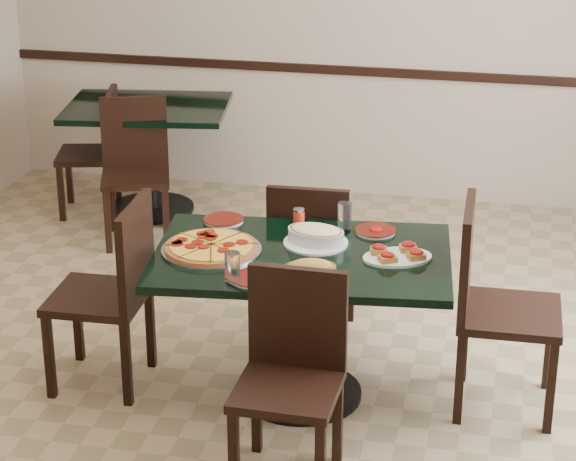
% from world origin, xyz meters
% --- Properties ---
extents(floor, '(5.50, 5.50, 0.00)m').
position_xyz_m(floor, '(0.00, 0.00, 0.00)').
color(floor, '#8F7752').
rests_on(floor, ground).
extents(room_shell, '(5.50, 5.50, 5.50)m').
position_xyz_m(room_shell, '(1.02, 1.73, 1.17)').
color(room_shell, white).
rests_on(room_shell, floor).
extents(main_table, '(1.45, 1.02, 0.75)m').
position_xyz_m(main_table, '(0.19, -0.12, 0.57)').
color(main_table, black).
rests_on(main_table, floor).
extents(back_table, '(1.17, 0.92, 0.75)m').
position_xyz_m(back_table, '(-1.32, 2.11, 0.52)').
color(back_table, black).
rests_on(back_table, floor).
extents(chair_far, '(0.43, 0.43, 0.90)m').
position_xyz_m(chair_far, '(0.12, 0.46, 0.50)').
color(chair_far, black).
rests_on(chair_far, floor).
extents(chair_near, '(0.43, 0.43, 0.91)m').
position_xyz_m(chair_near, '(0.28, -0.74, 0.51)').
color(chair_near, black).
rests_on(chair_near, floor).
extents(chair_right, '(0.48, 0.48, 1.00)m').
position_xyz_m(chair_right, '(1.06, -0.01, 0.57)').
color(chair_right, black).
rests_on(chair_right, floor).
extents(chair_left, '(0.46, 0.46, 0.95)m').
position_xyz_m(chair_left, '(-0.71, -0.19, 0.54)').
color(chair_left, black).
rests_on(chair_left, floor).
extents(back_chair_near, '(0.53, 0.53, 0.91)m').
position_xyz_m(back_chair_near, '(-1.25, 1.65, 0.51)').
color(back_chair_near, black).
rests_on(back_chair_near, floor).
extents(back_chair_left, '(0.48, 0.48, 0.85)m').
position_xyz_m(back_chair_left, '(-1.64, 2.02, 0.47)').
color(back_chair_left, black).
rests_on(back_chair_left, floor).
extents(pepperoni_pizza, '(0.47, 0.47, 0.04)m').
position_xyz_m(pepperoni_pizza, '(-0.22, -0.18, 0.77)').
color(pepperoni_pizza, silver).
rests_on(pepperoni_pizza, main_table).
extents(lasagna_casserole, '(0.31, 0.31, 0.09)m').
position_xyz_m(lasagna_casserole, '(0.24, 0.00, 0.80)').
color(lasagna_casserole, silver).
rests_on(lasagna_casserole, main_table).
extents(bread_basket, '(0.27, 0.22, 0.10)m').
position_xyz_m(bread_basket, '(0.28, -0.39, 0.79)').
color(bread_basket, brown).
rests_on(bread_basket, main_table).
extents(bruschetta_platter, '(0.38, 0.33, 0.05)m').
position_xyz_m(bruschetta_platter, '(0.63, -0.09, 0.77)').
color(bruschetta_platter, silver).
rests_on(bruschetta_platter, main_table).
extents(side_plate_near, '(0.20, 0.20, 0.02)m').
position_xyz_m(side_plate_near, '(0.05, -0.46, 0.76)').
color(side_plate_near, silver).
rests_on(side_plate_near, main_table).
extents(side_plate_far_r, '(0.20, 0.20, 0.03)m').
position_xyz_m(side_plate_far_r, '(0.49, 0.20, 0.76)').
color(side_plate_far_r, silver).
rests_on(side_plate_far_r, main_table).
extents(side_plate_far_l, '(0.20, 0.20, 0.02)m').
position_xyz_m(side_plate_far_l, '(-0.26, 0.19, 0.76)').
color(side_plate_far_l, silver).
rests_on(side_plate_far_l, main_table).
extents(napkin_setting, '(0.17, 0.17, 0.01)m').
position_xyz_m(napkin_setting, '(0.08, -0.46, 0.75)').
color(napkin_setting, silver).
rests_on(napkin_setting, main_table).
extents(water_glass_a, '(0.07, 0.07, 0.15)m').
position_xyz_m(water_glass_a, '(0.34, 0.18, 0.82)').
color(water_glass_a, silver).
rests_on(water_glass_a, main_table).
extents(water_glass_b, '(0.07, 0.07, 0.14)m').
position_xyz_m(water_glass_b, '(-0.03, -0.51, 0.82)').
color(water_glass_b, silver).
rests_on(water_glass_b, main_table).
extents(pepper_shaker, '(0.06, 0.06, 0.10)m').
position_xyz_m(pepper_shaker, '(0.11, 0.19, 0.80)').
color(pepper_shaker, red).
rests_on(pepper_shaker, main_table).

